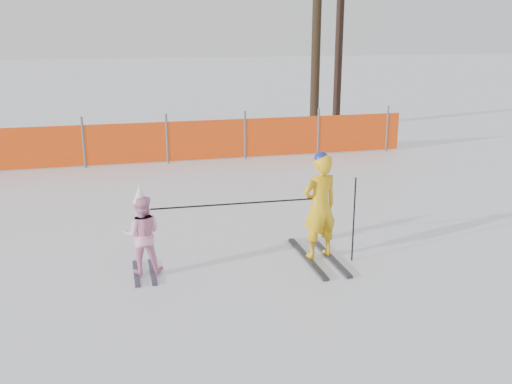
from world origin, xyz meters
TOP-DOWN VIEW (x-y plane):
  - ground at (0.00, 0.00)m, footprint 120.00×120.00m
  - adult at (0.87, 0.20)m, footprint 0.63×1.57m
  - child at (-1.66, 0.28)m, footprint 0.59×0.88m
  - ski_poles at (0.22, 0.16)m, footprint 2.87×0.30m
  - safety_fence at (-1.51, 6.96)m, footprint 14.36×0.06m
  - tree_trunks at (4.98, 10.90)m, footprint 1.28×0.79m

SIDE VIEW (x-z plane):
  - ground at x=0.00m, z-range 0.00..0.00m
  - safety_fence at x=-1.51m, z-range -0.07..1.18m
  - child at x=-1.66m, z-range -0.05..1.23m
  - adult at x=0.87m, z-range -0.01..1.61m
  - ski_poles at x=0.22m, z-range 0.19..1.45m
  - tree_trunks at x=4.98m, z-range -0.16..6.34m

